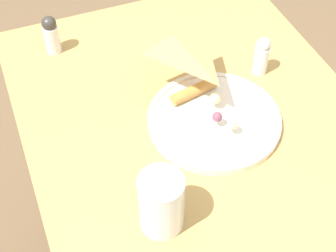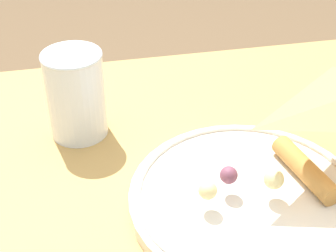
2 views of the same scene
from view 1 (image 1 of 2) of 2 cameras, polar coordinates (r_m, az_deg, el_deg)
name	(u,v)px [view 1 (image 1 of 2)]	position (r m, az deg, el deg)	size (l,w,h in m)	color
dining_table	(217,202)	(1.06, 5.49, -8.37)	(1.09, 0.67, 0.76)	tan
plate_pizza	(214,118)	(1.02, 5.13, 0.94)	(0.26, 0.26, 0.05)	silver
milk_glass	(161,205)	(0.84, -0.74, -8.72)	(0.08, 0.08, 0.12)	white
salt_shaker	(262,55)	(1.12, 10.33, 7.71)	(0.03, 0.03, 0.09)	white
pepper_shaker	(51,34)	(1.18, -12.83, 9.88)	(0.03, 0.03, 0.09)	silver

